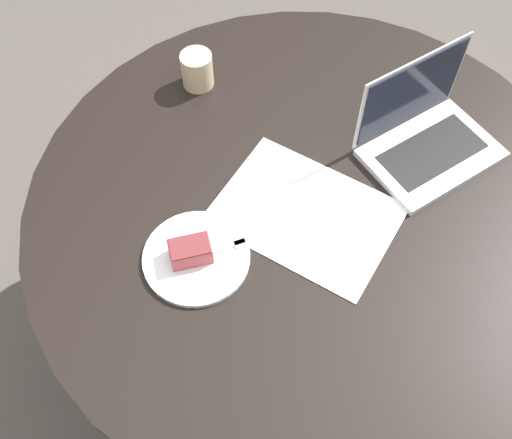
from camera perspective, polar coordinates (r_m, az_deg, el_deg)
ground_plane at (r=2.11m, az=3.65°, el=-10.13°), size 12.00×12.00×0.00m
dining_table at (r=1.53m, az=4.95°, el=-0.99°), size 1.36×1.36×0.78m
paper_document at (r=1.39m, az=4.75°, el=0.55°), size 0.44×0.35×0.00m
plate at (r=1.33m, az=-5.69°, el=-3.63°), size 0.24×0.24×0.01m
cake_slice at (r=1.31m, az=-6.26°, el=-3.00°), size 0.10×0.11×0.05m
fork at (r=1.33m, az=-3.71°, el=-2.88°), size 0.10×0.16×0.00m
coffee_glass at (r=1.63m, az=-5.63°, el=13.99°), size 0.08×0.08×0.10m
laptop at (r=1.53m, az=15.86°, el=7.57°), size 0.31×0.37×0.23m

